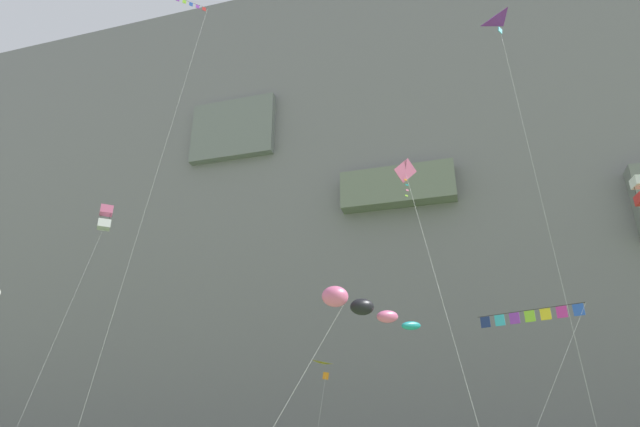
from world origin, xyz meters
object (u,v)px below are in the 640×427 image
object	(u,v)px
kite_delta_front_field	(506,39)
kite_banner_mid_center	(530,318)
kite_windsock_upper_left	(360,306)
kite_box_low_right	(105,218)
kite_delta_low_center	(333,374)
kite_banner_low_left	(174,57)
kite_diamond_high_left	(410,185)

from	to	relation	value
kite_delta_front_field	kite_banner_mid_center	size ratio (longest dim) A/B	3.15
kite_delta_front_field	kite_windsock_upper_left	size ratio (longest dim) A/B	3.56
kite_delta_front_field	kite_box_low_right	world-z (taller)	kite_delta_front_field
kite_delta_front_field	kite_delta_low_center	distance (m)	26.27
kite_banner_low_left	kite_banner_mid_center	bearing A→B (deg)	11.44
kite_diamond_high_left	kite_windsock_upper_left	bearing A→B (deg)	-133.78
kite_diamond_high_left	kite_delta_low_center	distance (m)	15.29
kite_banner_low_left	kite_delta_low_center	world-z (taller)	kite_banner_low_left
kite_box_low_right	kite_delta_low_center	bearing A→B (deg)	-5.79
kite_windsock_upper_left	kite_box_low_right	distance (m)	33.84
kite_diamond_high_left	kite_banner_mid_center	size ratio (longest dim) A/B	1.68
kite_delta_front_field	kite_banner_low_left	world-z (taller)	kite_banner_low_left
kite_box_low_right	kite_delta_low_center	world-z (taller)	kite_box_low_right
kite_diamond_high_left	kite_banner_low_left	size ratio (longest dim) A/B	0.46
kite_banner_mid_center	kite_box_low_right	bearing A→B (deg)	170.95
kite_windsock_upper_left	kite_diamond_high_left	bearing A→B (deg)	46.22
kite_windsock_upper_left	kite_box_low_right	xyz separation A→B (m)	(-26.54, 15.93, 13.69)
kite_windsock_upper_left	kite_banner_mid_center	xyz separation A→B (m)	(7.63, 10.49, 1.30)
kite_windsock_upper_left	kite_banner_mid_center	world-z (taller)	kite_banner_mid_center
kite_windsock_upper_left	kite_banner_low_left	distance (m)	26.56
kite_windsock_upper_left	kite_delta_low_center	distance (m)	14.55
kite_banner_mid_center	kite_delta_low_center	size ratio (longest dim) A/B	1.37
kite_banner_mid_center	kite_delta_low_center	xyz separation A→B (m)	(-12.37, 3.23, -2.29)
kite_diamond_high_left	kite_delta_front_field	bearing A→B (deg)	50.77
kite_box_low_right	kite_banner_mid_center	size ratio (longest dim) A/B	2.38
kite_diamond_high_left	kite_banner_low_left	xyz separation A→B (m)	(-16.98, 3.65, 14.81)
kite_delta_front_field	kite_banner_low_left	size ratio (longest dim) A/B	0.86
kite_box_low_right	kite_banner_mid_center	xyz separation A→B (m)	(34.16, -5.44, -12.40)
kite_diamond_high_left	kite_delta_low_center	xyz separation A→B (m)	(-6.95, 11.41, -7.44)
kite_box_low_right	kite_banner_mid_center	world-z (taller)	kite_box_low_right
kite_box_low_right	kite_windsock_upper_left	bearing A→B (deg)	-30.98
kite_banner_mid_center	kite_delta_front_field	bearing A→B (deg)	4.82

